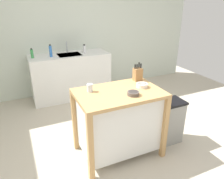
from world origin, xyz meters
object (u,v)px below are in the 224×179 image
Objects in this scene: bottle_hand_soap at (51,51)px; bowl_stoneware_deep at (133,93)px; knife_block at (138,74)px; bottle_dish_soap at (32,54)px; bowl_ceramic_wide at (142,85)px; bottle_spray_cleaner at (84,49)px; drinking_cup at (90,88)px; trash_bin at (169,121)px; sink_faucet at (67,47)px; kitchen_island at (119,120)px.

bowl_stoneware_deep is at bearing -75.53° from bottle_hand_soap.
bottle_dish_soap is (-1.17, 1.77, 0.01)m from knife_block.
bowl_ceramic_wide is 2.10m from bottle_hand_soap.
bowl_ceramic_wide is at bearing -87.02° from bottle_spray_cleaner.
drinking_cup is 0.15× the size of trash_bin.
bowl_stoneware_deep is 2.16m from bottle_spray_cleaner.
sink_faucet is at bearing 94.79° from bowl_stoneware_deep.
kitchen_island is 10.82× the size of drinking_cup.
kitchen_island reaches higher than trash_bin.
bowl_stoneware_deep is 0.22× the size of trash_bin.
bowl_stoneware_deep reaches higher than trash_bin.
drinking_cup is 1.93m from bottle_spray_cleaner.
bottle_hand_soap is at bearing 120.63° from trash_bin.
drinking_cup is at bearing -106.05° from bottle_spray_cleaner.
bottle_dish_soap is (-0.68, -0.14, -0.03)m from sink_faucet.
trash_bin is at bearing -53.73° from bottle_dish_soap.
bowl_stoneware_deep is at bearing -68.09° from bottle_dish_soap.
sink_faucet is (-0.19, 2.32, 0.10)m from bowl_stoneware_deep.
bowl_ceramic_wide is at bearing 36.86° from bowl_stoneware_deep.
sink_faucet reaches higher than bowl_ceramic_wide.
kitchen_island is 0.45m from bowl_stoneware_deep.
sink_faucet is (-0.49, 1.92, 0.03)m from knife_block.
bottle_hand_soap is at bearing -176.70° from bottle_spray_cleaner.
drinking_cup is at bearing 167.63° from bowl_ceramic_wide.
knife_block is at bearing 53.60° from bowl_stoneware_deep.
kitchen_island is 0.52m from bowl_ceramic_wide.
kitchen_island is at bearing 122.90° from bowl_stoneware_deep.
bottle_spray_cleaner is at bearing 3.30° from bottle_hand_soap.
bowl_ceramic_wide is 2.29m from bottle_dish_soap.
bowl_stoneware_deep is 0.28m from bowl_ceramic_wide.
bowl_stoneware_deep is 0.98× the size of bowl_ceramic_wide.
kitchen_island is at bearing -96.26° from bottle_spray_cleaner.
bowl_stoneware_deep is 0.80× the size of bottle_spray_cleaner.
drinking_cup reaches higher than kitchen_island.
sink_faucet is at bearing 104.27° from knife_block.
bottle_dish_soap is (-0.77, 2.01, 0.48)m from kitchen_island.
drinking_cup is 1.25m from trash_bin.
bowl_stoneware_deep is 2.19m from bottle_hand_soap.
kitchen_island is 0.67m from knife_block.
knife_block reaches higher than trash_bin.
bottle_dish_soap is at bearing -168.12° from sink_faucet.
sink_faucet is at bearing 83.71° from drinking_cup.
knife_block is 1.08× the size of bottle_hand_soap.
bowl_stoneware_deep is at bearing -126.40° from knife_block.
kitchen_island is 7.27× the size of bowl_ceramic_wide.
bottle_spray_cleaner is at bearing -27.19° from sink_faucet.
knife_block is 2.12m from bottle_dish_soap.
bowl_stoneware_deep is 0.77× the size of bottle_dish_soap.
sink_faucet is at bearing 100.91° from bowl_ceramic_wide.
bowl_ceramic_wide is 1.49× the size of drinking_cup.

